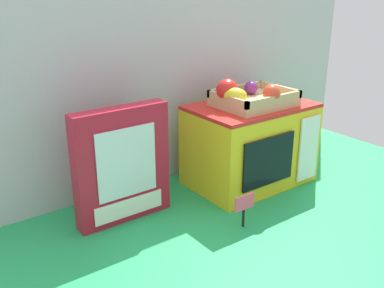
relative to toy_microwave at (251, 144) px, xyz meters
name	(u,v)px	position (x,y,z in m)	size (l,w,h in m)	color
ground_plane	(212,193)	(-0.16, 0.00, -0.14)	(1.70, 1.70, 0.00)	#219E54
display_back_panel	(175,78)	(-0.16, 0.21, 0.21)	(1.61, 0.03, 0.71)	#B7BABF
toy_microwave	(251,144)	(0.00, 0.00, 0.00)	(0.41, 0.27, 0.28)	yellow
food_groups_crate	(250,97)	(-0.02, -0.01, 0.17)	(0.26, 0.19, 0.10)	tan
cookie_set_box	(122,165)	(-0.47, 0.03, 0.03)	(0.29, 0.06, 0.34)	#B2192D
price_sign	(244,206)	(-0.22, -0.21, -0.07)	(0.07, 0.01, 0.10)	black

